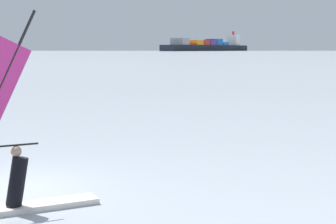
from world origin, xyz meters
TOP-DOWN VIEW (x-y plane):
  - ground_plane at (0.00, 0.00)m, footprint 4000.00×4000.00m
  - cargo_ship at (167.84, 892.47)m, footprint 170.11×176.73m

SIDE VIEW (x-z plane):
  - ground_plane at x=0.00m, z-range 0.00..0.00m
  - cargo_ship at x=167.84m, z-range -9.06..24.65m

